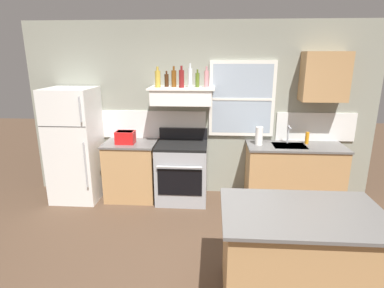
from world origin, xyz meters
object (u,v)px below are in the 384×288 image
(toaster, at_px, (125,137))
(bottle_champagne_gold_foil, at_px, (158,79))
(bottle_brown_stout, at_px, (167,80))
(dish_soap_bottle, at_px, (307,138))
(stove_range, at_px, (182,172))
(paper_towel_roll, at_px, (259,136))
(bottle_amber_wine, at_px, (174,78))
(bottle_rose_pink, at_px, (207,79))
(bottle_red_label_wine, at_px, (182,78))
(bottle_clear_tall, at_px, (190,77))
(refrigerator, at_px, (75,145))
(bottle_olive_oil_square, at_px, (197,80))
(kitchen_island, at_px, (299,257))

(toaster, xyz_separation_m, bottle_champagne_gold_foil, (0.50, 0.08, 0.86))
(bottle_brown_stout, relative_size, dish_soap_bottle, 1.28)
(stove_range, relative_size, paper_towel_roll, 4.04)
(bottle_amber_wine, xyz_separation_m, bottle_rose_pink, (0.48, -0.03, -0.00))
(bottle_brown_stout, distance_m, bottle_red_label_wine, 0.26)
(stove_range, xyz_separation_m, bottle_clear_tall, (0.12, 0.07, 1.42))
(toaster, distance_m, bottle_brown_stout, 1.05)
(bottle_amber_wine, distance_m, dish_soap_bottle, 2.18)
(bottle_champagne_gold_foil, bearing_deg, bottle_amber_wine, 17.17)
(bottle_champagne_gold_foil, xyz_separation_m, bottle_brown_stout, (0.11, 0.10, -0.03))
(toaster, height_order, bottle_brown_stout, bottle_brown_stout)
(refrigerator, relative_size, bottle_olive_oil_square, 6.81)
(stove_range, relative_size, bottle_brown_stout, 4.73)
(dish_soap_bottle, bearing_deg, stove_range, -175.82)
(toaster, height_order, bottle_olive_oil_square, bottle_olive_oil_square)
(bottle_champagne_gold_foil, xyz_separation_m, bottle_clear_tall, (0.47, 0.02, 0.02))
(bottle_clear_tall, distance_m, bottle_rose_pink, 0.24)
(bottle_clear_tall, bearing_deg, bottle_red_label_wine, -165.76)
(paper_towel_roll, bearing_deg, kitchen_island, -87.24)
(paper_towel_roll, bearing_deg, toaster, -178.07)
(refrigerator, height_order, bottle_olive_oil_square, bottle_olive_oil_square)
(bottle_brown_stout, height_order, bottle_red_label_wine, bottle_red_label_wine)
(bottle_brown_stout, distance_m, bottle_rose_pink, 0.59)
(stove_range, height_order, bottle_brown_stout, bottle_brown_stout)
(bottle_brown_stout, height_order, dish_soap_bottle, bottle_brown_stout)
(bottle_clear_tall, relative_size, bottle_olive_oil_square, 1.35)
(bottle_red_label_wine, height_order, kitchen_island, bottle_red_label_wine)
(bottle_brown_stout, distance_m, bottle_clear_tall, 0.37)
(bottle_amber_wine, xyz_separation_m, kitchen_island, (1.37, -2.17, -1.41))
(refrigerator, distance_m, bottle_red_label_wine, 1.94)
(bottle_olive_oil_square, bearing_deg, dish_soap_bottle, 0.49)
(bottle_red_label_wine, relative_size, bottle_clear_tall, 0.90)
(bottle_olive_oil_square, bearing_deg, bottle_champagne_gold_foil, -173.17)
(stove_range, bearing_deg, bottle_clear_tall, 30.29)
(bottle_champagne_gold_foil, bearing_deg, dish_soap_bottle, 2.13)
(kitchen_island, bearing_deg, refrigerator, 145.15)
(refrigerator, bearing_deg, kitchen_island, -34.85)
(stove_range, bearing_deg, dish_soap_bottle, 4.18)
(refrigerator, relative_size, bottle_red_label_wine, 5.63)
(refrigerator, xyz_separation_m, bottle_clear_tall, (1.77, 0.10, 1.02))
(stove_range, relative_size, bottle_champagne_gold_foil, 3.68)
(toaster, xyz_separation_m, bottle_amber_wine, (0.73, 0.15, 0.86))
(bottle_amber_wine, height_order, bottle_olive_oil_square, bottle_amber_wine)
(bottle_olive_oil_square, relative_size, bottle_rose_pink, 0.85)
(stove_range, xyz_separation_m, bottle_amber_wine, (-0.12, 0.12, 1.41))
(bottle_amber_wine, distance_m, bottle_clear_tall, 0.25)
(bottle_red_label_wine, xyz_separation_m, kitchen_island, (1.25, -2.08, -1.42))
(refrigerator, xyz_separation_m, bottle_red_label_wine, (1.65, 0.06, 1.01))
(bottle_champagne_gold_foil, xyz_separation_m, kitchen_island, (1.60, -2.10, -1.41))
(bottle_amber_wine, xyz_separation_m, bottle_red_label_wine, (0.12, -0.08, 0.00))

